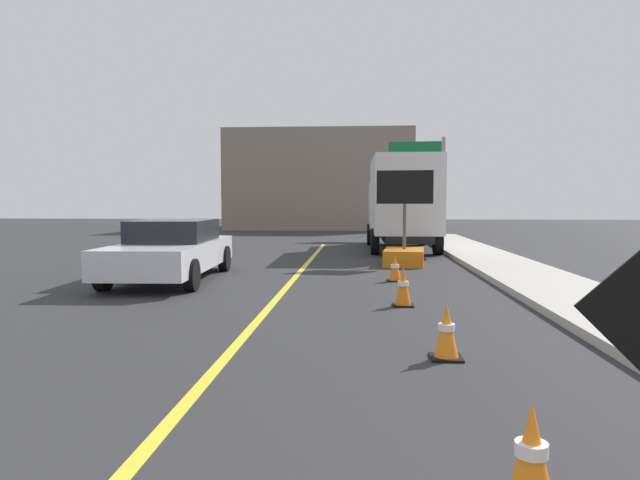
{
  "coord_description": "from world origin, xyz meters",
  "views": [
    {
      "loc": [
        1.54,
        0.32,
        1.79
      ],
      "look_at": [
        1.16,
        5.62,
        1.43
      ],
      "focal_mm": 31.47,
      "sensor_mm": 36.0,
      "label": 1
    }
  ],
  "objects_px": {
    "pickup_car": "(172,250)",
    "traffic_cone_curbside": "(395,268)",
    "traffic_cone_mid_lane": "(446,332)",
    "box_truck": "(402,201)",
    "arrow_board_trailer": "(404,248)",
    "highway_guide_sign": "(427,169)",
    "traffic_cone_far_lane": "(403,287)",
    "traffic_cone_near_sign": "(531,458)"
  },
  "relations": [
    {
      "from": "traffic_cone_near_sign",
      "to": "highway_guide_sign",
      "type": "bearing_deg",
      "value": 84.71
    },
    {
      "from": "box_truck",
      "to": "traffic_cone_far_lane",
      "type": "xyz_separation_m",
      "value": [
        -0.81,
        -11.46,
        -1.49
      ]
    },
    {
      "from": "box_truck",
      "to": "traffic_cone_near_sign",
      "type": "relative_size",
      "value": 10.52
    },
    {
      "from": "pickup_car",
      "to": "traffic_cone_curbside",
      "type": "height_order",
      "value": "pickup_car"
    },
    {
      "from": "traffic_cone_near_sign",
      "to": "pickup_car",
      "type": "bearing_deg",
      "value": 119.54
    },
    {
      "from": "arrow_board_trailer",
      "to": "traffic_cone_mid_lane",
      "type": "distance_m",
      "value": 9.76
    },
    {
      "from": "highway_guide_sign",
      "to": "traffic_cone_mid_lane",
      "type": "distance_m",
      "value": 22.15
    },
    {
      "from": "pickup_car",
      "to": "box_truck",
      "type": "bearing_deg",
      "value": 55.07
    },
    {
      "from": "arrow_board_trailer",
      "to": "traffic_cone_far_lane",
      "type": "relative_size",
      "value": 3.91
    },
    {
      "from": "traffic_cone_mid_lane",
      "to": "traffic_cone_far_lane",
      "type": "bearing_deg",
      "value": 94.26
    },
    {
      "from": "pickup_car",
      "to": "traffic_cone_mid_lane",
      "type": "height_order",
      "value": "pickup_car"
    },
    {
      "from": "traffic_cone_near_sign",
      "to": "traffic_cone_far_lane",
      "type": "bearing_deg",
      "value": 92.2
    },
    {
      "from": "arrow_board_trailer",
      "to": "pickup_car",
      "type": "distance_m",
      "value": 6.62
    },
    {
      "from": "box_truck",
      "to": "traffic_cone_near_sign",
      "type": "bearing_deg",
      "value": -91.79
    },
    {
      "from": "traffic_cone_curbside",
      "to": "traffic_cone_mid_lane",
      "type": "bearing_deg",
      "value": -88.24
    },
    {
      "from": "traffic_cone_near_sign",
      "to": "traffic_cone_curbside",
      "type": "distance_m",
      "value": 9.51
    },
    {
      "from": "traffic_cone_mid_lane",
      "to": "traffic_cone_far_lane",
      "type": "relative_size",
      "value": 0.93
    },
    {
      "from": "box_truck",
      "to": "traffic_cone_mid_lane",
      "type": "height_order",
      "value": "box_truck"
    },
    {
      "from": "highway_guide_sign",
      "to": "traffic_cone_far_lane",
      "type": "relative_size",
      "value": 7.24
    },
    {
      "from": "traffic_cone_mid_lane",
      "to": "traffic_cone_curbside",
      "type": "height_order",
      "value": "traffic_cone_mid_lane"
    },
    {
      "from": "box_truck",
      "to": "traffic_cone_mid_lane",
      "type": "xyz_separation_m",
      "value": [
        -0.56,
        -14.73,
        -1.51
      ]
    },
    {
      "from": "traffic_cone_near_sign",
      "to": "traffic_cone_curbside",
      "type": "relative_size",
      "value": 1.07
    },
    {
      "from": "traffic_cone_curbside",
      "to": "traffic_cone_near_sign",
      "type": "bearing_deg",
      "value": -88.8
    },
    {
      "from": "arrow_board_trailer",
      "to": "pickup_car",
      "type": "bearing_deg",
      "value": -148.21
    },
    {
      "from": "box_truck",
      "to": "traffic_cone_near_sign",
      "type": "height_order",
      "value": "box_truck"
    },
    {
      "from": "pickup_car",
      "to": "traffic_cone_mid_lane",
      "type": "distance_m",
      "value": 8.25
    },
    {
      "from": "pickup_car",
      "to": "traffic_cone_far_lane",
      "type": "relative_size",
      "value": 7.41
    },
    {
      "from": "arrow_board_trailer",
      "to": "highway_guide_sign",
      "type": "distance_m",
      "value": 12.58
    },
    {
      "from": "box_truck",
      "to": "traffic_cone_mid_lane",
      "type": "distance_m",
      "value": 14.81
    },
    {
      "from": "arrow_board_trailer",
      "to": "highway_guide_sign",
      "type": "bearing_deg",
      "value": 80.4
    },
    {
      "from": "traffic_cone_mid_lane",
      "to": "box_truck",
      "type": "bearing_deg",
      "value": 87.81
    },
    {
      "from": "box_truck",
      "to": "traffic_cone_mid_lane",
      "type": "relative_size",
      "value": 10.5
    },
    {
      "from": "box_truck",
      "to": "pickup_car",
      "type": "relative_size",
      "value": 1.32
    },
    {
      "from": "traffic_cone_near_sign",
      "to": "traffic_cone_far_lane",
      "type": "relative_size",
      "value": 0.93
    },
    {
      "from": "pickup_car",
      "to": "traffic_cone_far_lane",
      "type": "bearing_deg",
      "value": -30.45
    },
    {
      "from": "box_truck",
      "to": "arrow_board_trailer",
      "type": "bearing_deg",
      "value": -93.28
    },
    {
      "from": "highway_guide_sign",
      "to": "traffic_cone_far_lane",
      "type": "distance_m",
      "value": 18.97
    },
    {
      "from": "traffic_cone_far_lane",
      "to": "highway_guide_sign",
      "type": "bearing_deg",
      "value": 82.14
    },
    {
      "from": "arrow_board_trailer",
      "to": "traffic_cone_mid_lane",
      "type": "height_order",
      "value": "arrow_board_trailer"
    },
    {
      "from": "traffic_cone_near_sign",
      "to": "traffic_cone_curbside",
      "type": "height_order",
      "value": "traffic_cone_near_sign"
    },
    {
      "from": "traffic_cone_near_sign",
      "to": "box_truck",
      "type": "bearing_deg",
      "value": 88.21
    },
    {
      "from": "traffic_cone_curbside",
      "to": "arrow_board_trailer",
      "type": "bearing_deg",
      "value": 82.13
    }
  ]
}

